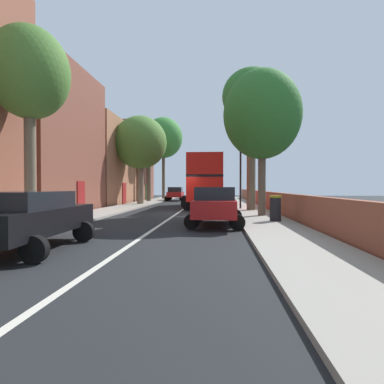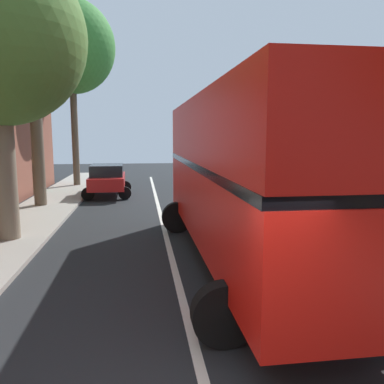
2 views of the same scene
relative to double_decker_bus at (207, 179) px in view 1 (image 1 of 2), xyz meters
The scene contains 18 objects.
ground_plane 6.68m from the double_decker_bus, 105.78° to the right, with size 84.00×84.00×0.00m, color black.
road_centre_line 6.68m from the double_decker_bus, 105.78° to the right, with size 0.16×54.00×0.01m, color silver.
sidewalk_left 9.22m from the double_decker_bus, 137.66° to the right, with size 2.60×60.00×0.12m, color #9E998E.
sidewalk_right 7.19m from the double_decker_bus, 61.99° to the right, with size 2.60×60.00×0.12m, color #9E998E.
terraced_houses_left 12.34m from the double_decker_bus, 147.47° to the right, with size 4.07×47.62×10.98m.
boundary_wall_right 7.84m from the double_decker_bus, 51.70° to the right, with size 0.36×54.00×1.36m, color brown.
double_decker_bus is the anchor object (origin of this frame).
parked_car_black_left_0 18.53m from the double_decker_bus, 103.14° to the right, with size 2.59×4.51×1.60m.
parked_car_red_right_1 12.37m from the double_decker_bus, 86.28° to the right, with size 2.54×4.45×1.71m.
parked_car_red_left_2 12.48m from the double_decker_bus, 109.79° to the left, with size 2.50×4.03×1.69m.
street_tree_left_0 18.18m from the double_decker_bus, 112.05° to the left, with size 5.20×5.20×11.09m.
street_tree_right_1 7.59m from the double_decker_bus, 51.95° to the right, with size 4.03×4.03×9.81m.
street_tree_left_2 15.84m from the double_decker_bus, 116.39° to the right, with size 3.21×3.21×8.16m.
street_tree_left_4 11.81m from the double_decker_bus, 128.25° to the left, with size 3.23×3.23×8.14m.
street_tree_right_5 9.59m from the double_decker_bus, 67.94° to the right, with size 4.32×4.32×8.15m.
street_tree_left_6 7.91m from the double_decker_bus, 155.04° to the left, with size 5.01×5.01×8.32m.
lamppost_right 4.10m from the double_decker_bus, 47.24° to the right, with size 0.32×0.32×6.31m.
litter_bin_right 11.82m from the double_decker_bus, 72.09° to the right, with size 0.55×0.55×1.19m.
Camera 1 is at (2.55, -19.84, 1.73)m, focal length 28.85 mm.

